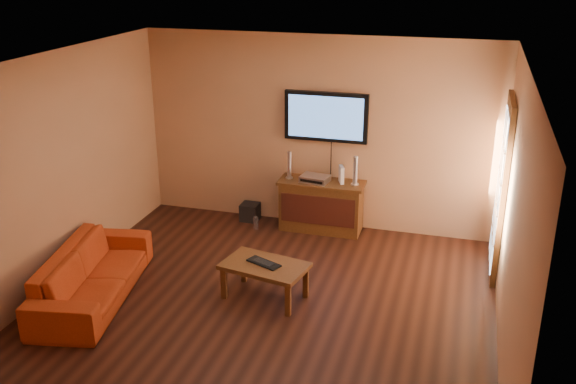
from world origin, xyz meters
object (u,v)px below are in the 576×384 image
at_px(speaker_left, 289,166).
at_px(subwoofer, 250,212).
at_px(keyboard, 264,263).
at_px(av_receiver, 315,179).
at_px(media_console, 321,206).
at_px(speaker_right, 355,172).
at_px(bottle, 256,223).
at_px(sofa, 92,266).
at_px(game_console, 341,174).
at_px(television, 326,117).
at_px(coffee_table, 265,269).

bearing_deg(speaker_left, subwoofer, 176.57).
bearing_deg(speaker_left, keyboard, -82.03).
xyz_separation_m(speaker_left, av_receiver, (0.38, -0.04, -0.14)).
relative_size(media_console, speaker_left, 3.08).
bearing_deg(keyboard, speaker_right, 72.24).
bearing_deg(bottle, speaker_left, 32.24).
bearing_deg(sofa, keyboard, -84.78).
relative_size(av_receiver, bottle, 1.83).
relative_size(sofa, game_console, 8.39).
height_order(television, speaker_right, television).
relative_size(coffee_table, keyboard, 2.40).
xyz_separation_m(speaker_left, bottle, (-0.42, -0.27, -0.81)).
height_order(sofa, av_receiver, av_receiver).
distance_m(media_console, television, 1.25).
bearing_deg(speaker_left, sofa, -121.65).
xyz_separation_m(speaker_right, keyboard, (-0.65, -2.03, -0.47)).
height_order(game_console, bottle, game_console).
xyz_separation_m(subwoofer, bottle, (0.19, -0.30, -0.03)).
bearing_deg(bottle, game_console, 13.86).
relative_size(television, sofa, 0.58).
distance_m(subwoofer, keyboard, 2.28).
distance_m(sofa, subwoofer, 2.80).
bearing_deg(television, av_receiver, -112.66).
distance_m(coffee_table, speaker_right, 2.20).
bearing_deg(bottle, coffee_table, -68.01).
bearing_deg(av_receiver, speaker_left, -176.32).
xyz_separation_m(media_console, sofa, (-2.06, -2.56, 0.03)).
distance_m(speaker_left, speaker_right, 0.93).
bearing_deg(av_receiver, coffee_table, -83.50).
bearing_deg(media_console, television, 90.00).
bearing_deg(coffee_table, television, 85.54).
height_order(game_console, keyboard, game_console).
distance_m(television, game_console, 0.82).
height_order(game_console, subwoofer, game_console).
xyz_separation_m(media_console, television, (0.00, 0.19, 1.23)).
bearing_deg(keyboard, av_receiver, 87.21).
bearing_deg(keyboard, subwoofer, 113.36).
relative_size(media_console, television, 1.03).
distance_m(speaker_right, game_console, 0.21).
bearing_deg(keyboard, sofa, -163.97).
height_order(coffee_table, speaker_left, speaker_left).
bearing_deg(speaker_right, speaker_left, 179.65).
height_order(media_console, bottle, media_console).
bearing_deg(av_receiver, bottle, -155.09).
bearing_deg(av_receiver, media_console, 22.89).
xyz_separation_m(coffee_table, game_console, (0.44, 2.06, 0.48)).
bearing_deg(coffee_table, subwoofer, 113.58).
relative_size(subwoofer, bottle, 1.22).
bearing_deg(speaker_right, game_console, 172.24).
distance_m(coffee_table, sofa, 1.96).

